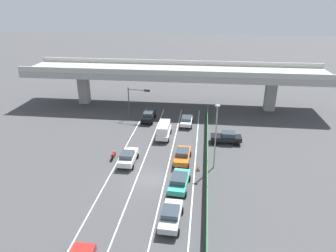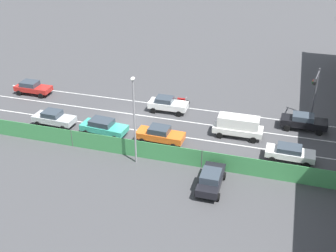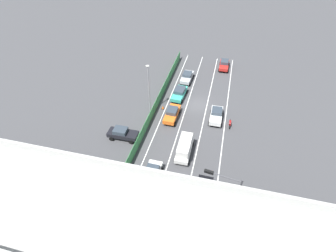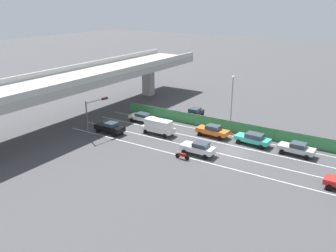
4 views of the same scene
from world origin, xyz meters
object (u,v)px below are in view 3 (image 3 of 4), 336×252
(car_sedan_silver, at_px, (187,77))
(car_taxi_orange, at_px, (172,113))
(car_hatchback_white, at_px, (216,115))
(car_van_white, at_px, (184,147))
(parked_sedan_dark, at_px, (122,133))
(motorcycle, at_px, (230,123))
(car_sedan_red, at_px, (224,64))
(car_sedan_white, at_px, (151,174))
(car_taxi_teal, at_px, (179,93))
(traffic_light, at_px, (226,185))
(street_lamp, at_px, (149,85))
(traffic_cone, at_px, (163,107))
(car_sedan_black, at_px, (203,193))

(car_sedan_silver, bearing_deg, car_taxi_orange, 89.13)
(car_hatchback_white, bearing_deg, car_van_white, 67.82)
(car_van_white, relative_size, parked_sedan_dark, 1.12)
(car_sedan_silver, distance_m, motorcycle, 14.46)
(car_sedan_red, relative_size, car_sedan_white, 1.01)
(car_taxi_teal, distance_m, car_taxi_orange, 5.95)
(traffic_light, bearing_deg, car_hatchback_white, -81.82)
(car_taxi_teal, xyz_separation_m, street_lamp, (3.85, 4.92, 3.99))
(street_lamp, height_order, traffic_cone, street_lamp)
(parked_sedan_dark, bearing_deg, car_taxi_orange, -133.31)
(car_sedan_white, height_order, parked_sedan_dark, parked_sedan_dark)
(motorcycle, relative_size, parked_sedan_dark, 0.45)
(car_sedan_black, xyz_separation_m, motorcycle, (-2.21, -13.60, -0.47))
(car_taxi_orange, distance_m, motorcycle, 9.03)
(car_sedan_red, bearing_deg, traffic_cone, 62.16)
(motorcycle, distance_m, street_lamp, 13.72)
(car_taxi_teal, relative_size, motorcycle, 2.47)
(car_taxi_orange, height_order, parked_sedan_dark, parked_sedan_dark)
(car_sedan_red, bearing_deg, car_taxi_orange, 70.15)
(motorcycle, bearing_deg, car_taxi_teal, -31.84)
(car_sedan_black, relative_size, car_sedan_red, 1.05)
(car_sedan_white, xyz_separation_m, traffic_cone, (2.30, -14.20, -0.56))
(car_hatchback_white, bearing_deg, car_taxi_orange, 10.94)
(motorcycle, bearing_deg, car_sedan_silver, -52.33)
(car_taxi_teal, relative_size, car_taxi_orange, 1.02)
(car_van_white, distance_m, car_sedan_silver, 19.06)
(car_sedan_white, bearing_deg, traffic_cone, -80.80)
(traffic_light, bearing_deg, car_sedan_silver, -71.11)
(car_taxi_teal, height_order, car_sedan_silver, car_taxi_teal)
(motorcycle, height_order, traffic_light, traffic_light)
(car_van_white, xyz_separation_m, car_taxi_orange, (3.37, -7.05, -0.33))
(car_sedan_white, height_order, traffic_light, traffic_light)
(parked_sedan_dark, distance_m, traffic_light, 17.01)
(motorcycle, height_order, traffic_cone, motorcycle)
(car_sedan_white, height_order, street_lamp, street_lamp)
(street_lamp, xyz_separation_m, traffic_cone, (-1.92, -0.98, -4.61))
(car_hatchback_white, relative_size, street_lamp, 0.53)
(car_sedan_silver, bearing_deg, traffic_light, 108.89)
(car_sedan_white, relative_size, traffic_light, 0.79)
(car_sedan_red, bearing_deg, car_van_white, 82.64)
(parked_sedan_dark, bearing_deg, car_taxi_teal, -115.34)
(car_sedan_red, distance_m, car_hatchback_white, 17.14)
(car_van_white, xyz_separation_m, traffic_light, (-5.61, 6.93, 2.69))
(car_hatchback_white, height_order, traffic_light, traffic_light)
(car_sedan_black, relative_size, car_taxi_orange, 0.98)
(parked_sedan_dark, bearing_deg, car_van_white, 174.75)
(street_lamp, bearing_deg, motorcycle, 176.77)
(traffic_light, height_order, street_lamp, street_lamp)
(car_sedan_red, bearing_deg, car_sedan_black, 90.24)
(car_van_white, height_order, car_hatchback_white, car_van_white)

